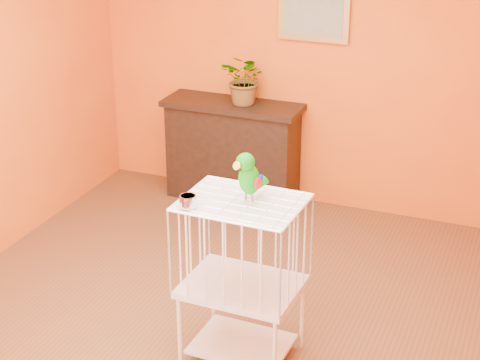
% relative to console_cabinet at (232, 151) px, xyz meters
% --- Properties ---
extents(ground, '(4.50, 4.50, 0.00)m').
position_rel_console_cabinet_xyz_m(ground, '(0.67, -2.03, -0.47)').
color(ground, brown).
rests_on(ground, ground).
extents(room_shell, '(4.50, 4.50, 4.50)m').
position_rel_console_cabinet_xyz_m(room_shell, '(0.67, -2.03, 1.12)').
color(room_shell, orange).
rests_on(room_shell, ground).
extents(console_cabinet, '(1.25, 0.45, 0.93)m').
position_rel_console_cabinet_xyz_m(console_cabinet, '(0.00, 0.00, 0.00)').
color(console_cabinet, black).
rests_on(console_cabinet, ground).
extents(potted_plant, '(0.50, 0.53, 0.35)m').
position_rel_console_cabinet_xyz_m(potted_plant, '(0.13, -0.01, 0.64)').
color(potted_plant, '#26722D').
rests_on(potted_plant, console_cabinet).
extents(framed_picture, '(0.62, 0.04, 0.50)m').
position_rel_console_cabinet_xyz_m(framed_picture, '(0.67, 0.19, 1.28)').
color(framed_picture, '#B07D3F').
rests_on(framed_picture, room_shell).
extents(birdcage, '(0.73, 0.57, 1.10)m').
position_rel_console_cabinet_xyz_m(birdcage, '(1.00, -2.26, 0.11)').
color(birdcage, silver).
rests_on(birdcage, ground).
extents(feed_cup, '(0.10, 0.10, 0.07)m').
position_rel_console_cabinet_xyz_m(feed_cup, '(0.74, -2.46, 0.68)').
color(feed_cup, silver).
rests_on(feed_cup, birdcage).
extents(parrot, '(0.17, 0.28, 0.31)m').
position_rel_console_cabinet_xyz_m(parrot, '(1.03, -2.23, 0.79)').
color(parrot, '#59544C').
rests_on(parrot, birdcage).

